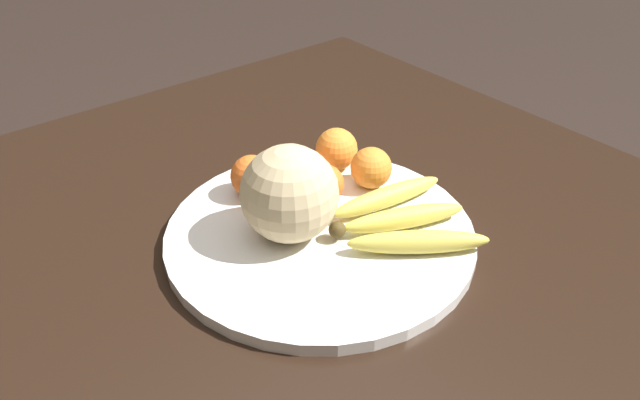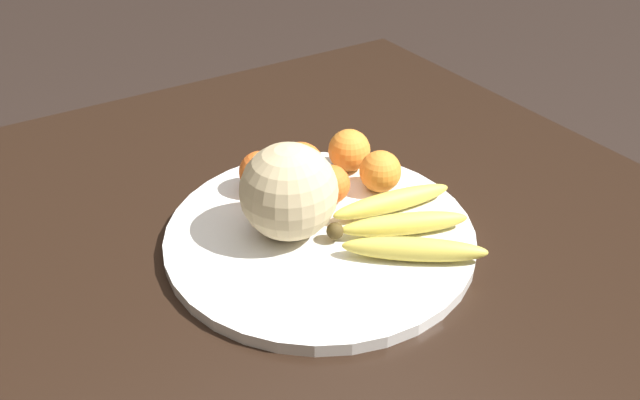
# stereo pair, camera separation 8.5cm
# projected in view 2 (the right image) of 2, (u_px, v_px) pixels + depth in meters

# --- Properties ---
(kitchen_table) EXTENTS (1.39, 1.18, 0.71)m
(kitchen_table) POSITION_uv_depth(u_px,v_px,m) (341.00, 318.00, 0.87)
(kitchen_table) COLOR black
(kitchen_table) RESTS_ON ground_plane
(fruit_bowl) EXTENTS (0.44, 0.44, 0.02)m
(fruit_bowl) POSITION_uv_depth(u_px,v_px,m) (320.00, 234.00, 0.88)
(fruit_bowl) COLOR white
(fruit_bowl) RESTS_ON kitchen_table
(melon) EXTENTS (0.13, 0.13, 0.13)m
(melon) POSITION_uv_depth(u_px,v_px,m) (289.00, 192.00, 0.84)
(melon) COLOR #C6B284
(melon) RESTS_ON fruit_bowl
(banana_bunch) EXTENTS (0.20, 0.23, 0.03)m
(banana_bunch) POSITION_uv_depth(u_px,v_px,m) (402.00, 225.00, 0.86)
(banana_bunch) COLOR #473819
(banana_bunch) RESTS_ON fruit_bowl
(orange_front_left) EXTENTS (0.07, 0.07, 0.07)m
(orange_front_left) POSITION_uv_depth(u_px,v_px,m) (300.00, 166.00, 0.95)
(orange_front_left) COLOR orange
(orange_front_left) RESTS_ON fruit_bowl
(orange_front_right) EXTENTS (0.07, 0.07, 0.07)m
(orange_front_right) POSITION_uv_depth(u_px,v_px,m) (349.00, 150.00, 1.00)
(orange_front_right) COLOR orange
(orange_front_right) RESTS_ON fruit_bowl
(orange_mid_center) EXTENTS (0.06, 0.06, 0.06)m
(orange_mid_center) POSITION_uv_depth(u_px,v_px,m) (380.00, 171.00, 0.95)
(orange_mid_center) COLOR orange
(orange_mid_center) RESTS_ON fruit_bowl
(orange_back_left) EXTENTS (0.06, 0.06, 0.06)m
(orange_back_left) POSITION_uv_depth(u_px,v_px,m) (260.00, 172.00, 0.94)
(orange_back_left) COLOR orange
(orange_back_left) RESTS_ON fruit_bowl
(orange_back_right) EXTENTS (0.06, 0.06, 0.06)m
(orange_back_right) POSITION_uv_depth(u_px,v_px,m) (331.00, 184.00, 0.92)
(orange_back_right) COLOR orange
(orange_back_right) RESTS_ON fruit_bowl
(produce_tag) EXTENTS (0.08, 0.08, 0.00)m
(produce_tag) POSITION_uv_depth(u_px,v_px,m) (323.00, 188.00, 0.96)
(produce_tag) COLOR white
(produce_tag) RESTS_ON fruit_bowl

